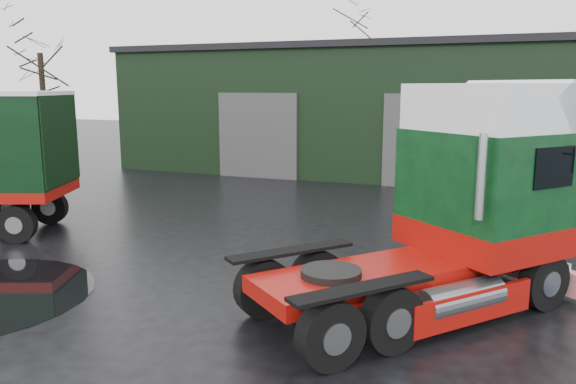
{
  "coord_description": "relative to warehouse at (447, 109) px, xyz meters",
  "views": [
    {
      "loc": [
        5.12,
        -10.19,
        4.28
      ],
      "look_at": [
        0.06,
        2.58,
        1.7
      ],
      "focal_mm": 35.0,
      "sensor_mm": 36.0,
      "label": 1
    }
  ],
  "objects": [
    {
      "name": "ground",
      "position": [
        -2.0,
        -20.0,
        -3.16
      ],
      "size": [
        100.0,
        100.0,
        0.0
      ],
      "primitive_type": "plane",
      "color": "black"
    },
    {
      "name": "warehouse",
      "position": [
        0.0,
        0.0,
        0.0
      ],
      "size": [
        32.4,
        12.4,
        6.3
      ],
      "color": "black",
      "rests_on": "ground"
    },
    {
      "name": "hero_tractor",
      "position": [
        1.46,
        -19.88,
        -0.96
      ],
      "size": [
        6.82,
        7.37,
        4.4
      ],
      "primitive_type": null,
      "rotation": [
        0.0,
        0.0,
        -0.69
      ],
      "color": "black",
      "rests_on": "ground"
    },
    {
      "name": "tree_left",
      "position": [
        -19.0,
        -8.0,
        1.09
      ],
      "size": [
        4.4,
        4.4,
        8.5
      ],
      "primitive_type": null,
      "color": "black",
      "rests_on": "ground"
    },
    {
      "name": "tree_back_a",
      "position": [
        -8.0,
        10.0,
        1.59
      ],
      "size": [
        4.4,
        4.4,
        9.5
      ],
      "primitive_type": null,
      "color": "black",
      "rests_on": "ground"
    },
    {
      "name": "puddle_1",
      "position": [
        2.89,
        -15.27,
        -3.15
      ],
      "size": [
        2.4,
        2.4,
        0.01
      ],
      "primitive_type": "cylinder",
      "color": "black",
      "rests_on": "ground"
    }
  ]
}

